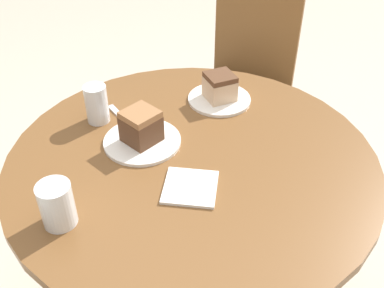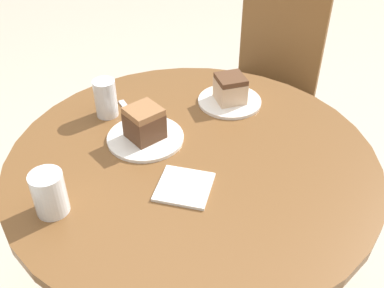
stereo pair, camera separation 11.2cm
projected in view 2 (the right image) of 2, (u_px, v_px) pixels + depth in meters
The scene contains 10 objects.
table at pixel (192, 201), 1.34m from camera, with size 1.02×1.02×0.77m.
chair at pixel (263, 94), 2.02m from camera, with size 0.45×0.45×0.94m.
plate_near at pixel (145, 139), 1.28m from camera, with size 0.22×0.22×0.01m.
plate_far at pixel (230, 101), 1.44m from camera, with size 0.20×0.20×0.01m.
cake_slice_near at pixel (143, 124), 1.25m from camera, with size 0.12×0.12×0.09m.
cake_slice_far at pixel (230, 88), 1.41m from camera, with size 0.12×0.12×0.08m.
glass_lemonade at pixel (106, 100), 1.36m from camera, with size 0.07×0.07×0.12m.
glass_water at pixel (50, 195), 1.04m from camera, with size 0.08×0.08×0.11m.
napkin_stack at pixel (184, 187), 1.13m from camera, with size 0.16×0.16×0.01m.
fork at pixel (131, 115), 1.39m from camera, with size 0.16×0.11×0.00m.
Camera 2 is at (0.47, -0.83, 1.55)m, focal length 42.00 mm.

